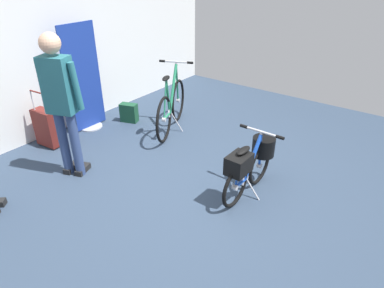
# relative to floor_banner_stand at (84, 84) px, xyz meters

# --- Properties ---
(ground_plane) EXTENTS (7.36, 7.36, 0.00)m
(ground_plane) POSITION_rel_floor_banner_stand_xyz_m (-0.46, -2.40, -0.71)
(ground_plane) COLOR #2D3D51
(back_wall) EXTENTS (7.36, 0.10, 3.19)m
(back_wall) POSITION_rel_floor_banner_stand_xyz_m (-0.46, 0.35, 0.88)
(back_wall) COLOR white
(back_wall) RESTS_ON ground_plane
(floor_banner_stand) EXTENTS (0.60, 0.36, 1.59)m
(floor_banner_stand) POSITION_rel_floor_banner_stand_xyz_m (0.00, 0.00, 0.00)
(floor_banner_stand) COLOR #B7B7BC
(floor_banner_stand) RESTS_ON ground_plane
(folding_bike_foreground) EXTENTS (1.01, 0.53, 0.72)m
(folding_bike_foreground) POSITION_rel_floor_banner_stand_xyz_m (-0.02, -2.83, -0.32)
(folding_bike_foreground) COLOR black
(folding_bike_foreground) RESTS_ON ground_plane
(display_bike_left) EXTENTS (1.34, 0.69, 1.00)m
(display_bike_left) POSITION_rel_floor_banner_stand_xyz_m (0.71, -1.09, -0.33)
(display_bike_left) COLOR black
(display_bike_left) RESTS_ON ground_plane
(visitor_browsing) EXTENTS (0.36, 0.50, 1.71)m
(visitor_browsing) POSITION_rel_floor_banner_stand_xyz_m (-0.97, -0.91, 0.28)
(visitor_browsing) COLOR navy
(visitor_browsing) RESTS_ON ground_plane
(rolling_suitcase) EXTENTS (0.21, 0.38, 0.83)m
(rolling_suitcase) POSITION_rel_floor_banner_stand_xyz_m (-0.73, -0.02, -0.43)
(rolling_suitcase) COLOR maroon
(rolling_suitcase) RESTS_ON ground_plane
(backpack_on_floor) EXTENTS (0.24, 0.30, 0.31)m
(backpack_on_floor) POSITION_rel_floor_banner_stand_xyz_m (0.53, -0.34, -0.56)
(backpack_on_floor) COLOR #19472D
(backpack_on_floor) RESTS_ON ground_plane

